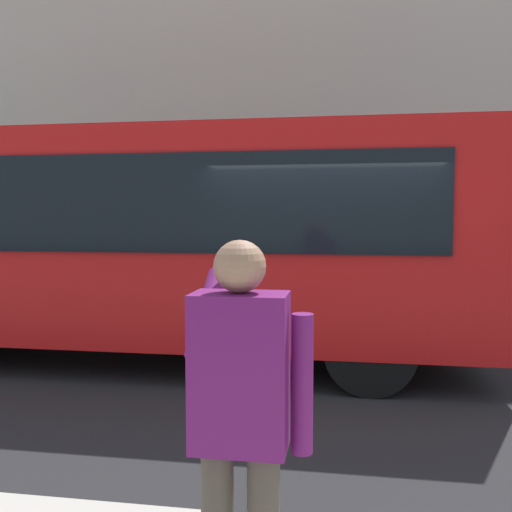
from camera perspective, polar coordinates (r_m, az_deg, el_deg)
name	(u,v)px	position (r m, az deg, el deg)	size (l,w,h in m)	color
ground_plane	(325,376)	(6.94, 7.13, -12.26)	(60.00, 60.00, 0.00)	#232326
building_facade_far	(337,46)	(14.05, 8.43, 20.71)	(28.00, 1.55, 12.00)	beige
red_bus	(141,237)	(7.61, -11.88, 1.99)	(9.05, 2.54, 3.08)	red
pedestrian_photographer	(241,408)	(2.39, -1.54, -15.51)	(0.53, 0.52, 1.70)	#4C4238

